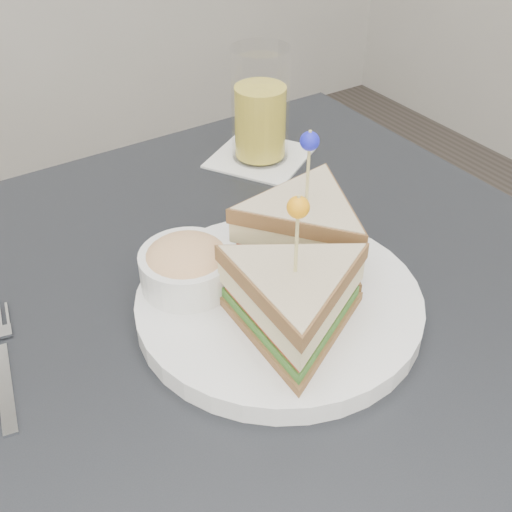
% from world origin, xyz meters
% --- Properties ---
extents(table, '(0.80, 0.80, 0.75)m').
position_xyz_m(table, '(0.00, 0.00, 0.67)').
color(table, black).
rests_on(table, ground).
extents(plate_meal, '(0.33, 0.31, 0.17)m').
position_xyz_m(plate_meal, '(0.02, -0.02, 0.80)').
color(plate_meal, white).
rests_on(plate_meal, table).
extents(cutlery_fork, '(0.05, 0.18, 0.01)m').
position_xyz_m(cutlery_fork, '(-0.25, 0.06, 0.75)').
color(cutlery_fork, silver).
rests_on(cutlery_fork, table).
extents(drink_set, '(0.17, 0.17, 0.16)m').
position_xyz_m(drink_set, '(0.18, 0.26, 0.82)').
color(drink_set, white).
rests_on(drink_set, table).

